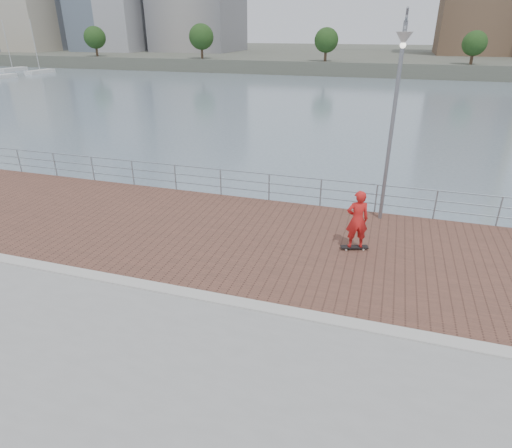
% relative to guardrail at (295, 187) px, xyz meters
% --- Properties ---
extents(water, '(400.00, 400.00, 0.00)m').
position_rel_guardrail_xyz_m(water, '(-0.00, -7.00, -2.69)').
color(water, slate).
rests_on(water, ground).
extents(brick_lane, '(40.00, 6.80, 0.02)m').
position_rel_guardrail_xyz_m(brick_lane, '(-0.00, -3.40, -0.68)').
color(brick_lane, brown).
rests_on(brick_lane, seawall).
extents(curb, '(40.00, 0.40, 0.06)m').
position_rel_guardrail_xyz_m(curb, '(-0.00, -7.00, -0.66)').
color(curb, '#B7B5AD').
rests_on(curb, seawall).
extents(far_shore, '(320.00, 95.00, 2.50)m').
position_rel_guardrail_xyz_m(far_shore, '(-0.00, 115.50, -1.44)').
color(far_shore, '#4C5142').
rests_on(far_shore, ground).
extents(guardrail, '(39.06, 0.06, 1.13)m').
position_rel_guardrail_xyz_m(guardrail, '(0.00, 0.00, 0.00)').
color(guardrail, '#8C9EA8').
rests_on(guardrail, brick_lane).
extents(street_lamp, '(0.48, 1.39, 6.54)m').
position_rel_guardrail_xyz_m(street_lamp, '(3.30, -0.98, 3.95)').
color(street_lamp, slate).
rests_on(street_lamp, brick_lane).
extents(skateboard, '(0.87, 0.48, 0.10)m').
position_rel_guardrail_xyz_m(skateboard, '(2.65, -3.22, -0.60)').
color(skateboard, black).
rests_on(skateboard, brick_lane).
extents(skateboarder, '(0.78, 0.64, 1.85)m').
position_rel_guardrail_xyz_m(skateboarder, '(2.65, -3.22, 0.34)').
color(skateboarder, red).
rests_on(skateboarder, skateboard).
extents(shoreline_trees, '(109.42, 4.91, 6.55)m').
position_rel_guardrail_xyz_m(shoreline_trees, '(-13.95, 70.00, 3.53)').
color(shoreline_trees, '#473323').
rests_on(shoreline_trees, far_shore).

